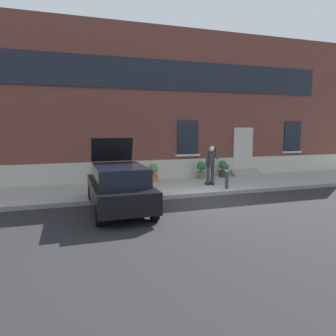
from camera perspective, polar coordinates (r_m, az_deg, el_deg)
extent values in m
plane|color=#232326|center=(11.46, 7.96, -6.24)|extent=(80.00, 80.00, 0.00)
cube|color=#99968E|center=(13.95, 2.92, -3.36)|extent=(24.00, 3.60, 0.15)
cube|color=gray|center=(12.27, 6.04, -4.92)|extent=(24.00, 0.12, 0.15)
cube|color=brown|center=(16.09, -0.23, 11.25)|extent=(24.00, 1.40, 7.50)
cube|color=#BCB7A8|center=(15.52, 0.58, -0.46)|extent=(24.00, 0.08, 1.10)
cube|color=black|center=(17.15, 13.64, 3.35)|extent=(1.00, 0.08, 2.10)
cube|color=#BCB7A8|center=(17.13, 13.68, 3.51)|extent=(1.16, 0.06, 2.24)
cube|color=black|center=(15.67, 3.66, 5.66)|extent=(1.10, 0.06, 1.70)
cube|color=#BCB7A8|center=(15.70, 3.67, 2.37)|extent=(1.30, 0.12, 0.10)
cube|color=black|center=(18.99, 21.99, 5.46)|extent=(1.10, 0.06, 1.70)
cube|color=#BCB7A8|center=(19.01, 21.92, 2.75)|extent=(1.30, 0.12, 0.10)
cube|color=black|center=(15.56, 0.62, 16.75)|extent=(16.80, 0.06, 1.40)
cube|color=#9E998E|center=(16.91, 14.30, -1.13)|extent=(1.52, 0.32, 0.16)
cube|color=#9E998E|center=(17.17, 13.74, -0.71)|extent=(1.52, 0.32, 0.32)
cube|color=black|center=(10.22, -8.99, -4.39)|extent=(1.75, 4.00, 0.64)
cube|color=black|center=(9.97, -8.93, -1.18)|extent=(1.54, 2.40, 0.56)
cube|color=black|center=(12.22, -10.47, -3.50)|extent=(1.66, 0.10, 0.20)
cube|color=yellow|center=(12.18, -10.49, -2.67)|extent=(0.52, 0.02, 0.12)
cube|color=#B21414|center=(12.06, -14.07, -1.62)|extent=(0.16, 0.04, 0.18)
cube|color=#B21414|center=(12.26, -7.01, -1.31)|extent=(0.16, 0.04, 0.18)
cube|color=black|center=(11.47, -10.28, 3.36)|extent=(1.49, 0.36, 0.87)
cylinder|color=black|center=(8.85, -12.64, -8.49)|extent=(0.20, 0.60, 0.60)
cylinder|color=black|center=(9.12, -2.56, -7.82)|extent=(0.20, 0.60, 0.60)
cylinder|color=black|center=(11.56, -13.97, -4.74)|extent=(0.20, 0.60, 0.60)
cylinder|color=black|center=(11.77, -6.21, -4.34)|extent=(0.20, 0.60, 0.60)
cylinder|color=#333338|center=(13.13, 10.80, -1.74)|extent=(0.14, 0.14, 0.95)
sphere|color=#333338|center=(13.06, 10.86, 0.40)|extent=(0.15, 0.15, 0.15)
cylinder|color=silver|center=(13.08, 10.83, -0.47)|extent=(0.15, 0.15, 0.06)
cylinder|color=#333338|center=(11.85, -4.33, -2.63)|extent=(0.14, 0.14, 0.95)
sphere|color=#333338|center=(11.78, -4.35, -0.26)|extent=(0.15, 0.15, 0.15)
cylinder|color=silver|center=(11.80, -4.34, -1.22)|extent=(0.15, 0.15, 0.06)
cylinder|color=#2D2D33|center=(13.84, 7.40, -1.30)|extent=(0.15, 0.15, 0.82)
cube|color=black|center=(13.96, 7.26, -2.88)|extent=(0.12, 0.28, 0.10)
cylinder|color=#2D2D33|center=(13.94, 8.21, -1.25)|extent=(0.15, 0.15, 0.82)
cube|color=black|center=(14.06, 8.08, -2.83)|extent=(0.12, 0.28, 0.10)
cylinder|color=#2D2D33|center=(13.75, 7.96, 1.64)|extent=(0.34, 0.44, 0.67)
sphere|color=tan|center=(13.64, 8.13, 3.46)|extent=(0.22, 0.22, 0.22)
sphere|color=silver|center=(13.64, 8.14, 3.58)|extent=(0.21, 0.21, 0.21)
cylinder|color=#2D2D33|center=(13.62, 7.20, 1.54)|extent=(0.09, 0.19, 0.57)
cylinder|color=#2D2D33|center=(13.78, 8.80, 2.50)|extent=(0.09, 0.42, 0.42)
cube|color=black|center=(13.69, 8.73, 3.38)|extent=(0.07, 0.02, 0.15)
cylinder|color=beige|center=(14.49, -12.53, -2.14)|extent=(0.40, 0.40, 0.34)
cylinder|color=beige|center=(14.47, -12.55, -1.59)|extent=(0.44, 0.44, 0.05)
cylinder|color=#47331E|center=(14.45, -12.56, -1.00)|extent=(0.04, 0.04, 0.24)
sphere|color=#1E5628|center=(14.42, -12.58, -0.30)|extent=(0.44, 0.44, 0.44)
sphere|color=#1E5628|center=(14.40, -12.16, -0.70)|extent=(0.24, 0.24, 0.24)
cylinder|color=#B25B38|center=(14.76, -2.73, -1.79)|extent=(0.40, 0.40, 0.34)
cylinder|color=#B25B38|center=(14.74, -2.74, -1.25)|extent=(0.44, 0.44, 0.05)
cylinder|color=#47331E|center=(14.72, -2.74, -0.68)|extent=(0.04, 0.04, 0.24)
sphere|color=#4C843D|center=(14.69, -2.74, 0.02)|extent=(0.44, 0.44, 0.44)
sphere|color=#4C843D|center=(14.68, -2.31, -0.38)|extent=(0.24, 0.24, 0.24)
cylinder|color=#606B38|center=(15.63, 6.13, -1.30)|extent=(0.40, 0.40, 0.34)
cylinder|color=#606B38|center=(15.61, 6.14, -0.79)|extent=(0.44, 0.44, 0.05)
cylinder|color=#47331E|center=(15.59, 6.15, -0.25)|extent=(0.04, 0.04, 0.24)
sphere|color=#286B2D|center=(15.56, 6.16, 0.41)|extent=(0.44, 0.44, 0.44)
sphere|color=#286B2D|center=(15.57, 6.56, 0.04)|extent=(0.24, 0.24, 0.24)
cylinder|color=#2D2D30|center=(16.23, 10.05, -1.04)|extent=(0.40, 0.40, 0.34)
cylinder|color=#2D2D30|center=(16.21, 10.06, -0.55)|extent=(0.44, 0.44, 0.05)
cylinder|color=#47331E|center=(16.19, 10.08, -0.03)|extent=(0.04, 0.04, 0.24)
sphere|color=#286B2D|center=(16.17, 10.09, 0.60)|extent=(0.44, 0.44, 0.44)
sphere|color=#286B2D|center=(16.18, 10.48, 0.25)|extent=(0.24, 0.24, 0.24)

